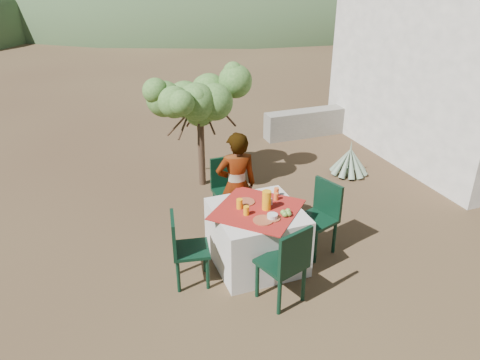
{
  "coord_description": "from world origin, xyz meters",
  "views": [
    {
      "loc": [
        -1.36,
        -4.84,
        3.51
      ],
      "look_at": [
        0.45,
        0.01,
        0.97
      ],
      "focal_mm": 35.0,
      "sensor_mm": 36.0,
      "label": 1
    }
  ],
  "objects_px": {
    "chair_far": "(228,187)",
    "person": "(236,186)",
    "guesthouse": "(466,72)",
    "juice_pitcher": "(267,200)",
    "agave": "(350,162)",
    "chair_near": "(287,262)",
    "chair_left": "(184,247)",
    "shrub_tree": "(202,104)",
    "chair_right": "(321,214)",
    "table": "(257,236)"
  },
  "relations": [
    {
      "from": "chair_near",
      "to": "agave",
      "type": "bearing_deg",
      "value": -151.1
    },
    {
      "from": "agave",
      "to": "chair_far",
      "type": "bearing_deg",
      "value": -164.37
    },
    {
      "from": "chair_left",
      "to": "guesthouse",
      "type": "bearing_deg",
      "value": -58.89
    },
    {
      "from": "table",
      "to": "shrub_tree",
      "type": "bearing_deg",
      "value": 89.03
    },
    {
      "from": "guesthouse",
      "to": "juice_pitcher",
      "type": "relative_size",
      "value": 17.66
    },
    {
      "from": "shrub_tree",
      "to": "agave",
      "type": "relative_size",
      "value": 2.47
    },
    {
      "from": "chair_far",
      "to": "chair_left",
      "type": "bearing_deg",
      "value": -128.81
    },
    {
      "from": "shrub_tree",
      "to": "agave",
      "type": "xyz_separation_m",
      "value": [
        2.45,
        -0.57,
        -1.13
      ]
    },
    {
      "from": "person",
      "to": "shrub_tree",
      "type": "distance_m",
      "value": 1.81
    },
    {
      "from": "guesthouse",
      "to": "juice_pitcher",
      "type": "xyz_separation_m",
      "value": [
        -4.97,
        -2.23,
        -0.62
      ]
    },
    {
      "from": "chair_near",
      "to": "chair_left",
      "type": "xyz_separation_m",
      "value": [
        -0.94,
        0.73,
        -0.04
      ]
    },
    {
      "from": "person",
      "to": "guesthouse",
      "type": "distance_m",
      "value": 5.35
    },
    {
      "from": "table",
      "to": "person",
      "type": "distance_m",
      "value": 0.79
    },
    {
      "from": "agave",
      "to": "person",
      "type": "bearing_deg",
      "value": -155.67
    },
    {
      "from": "agave",
      "to": "chair_right",
      "type": "bearing_deg",
      "value": -131.44
    },
    {
      "from": "person",
      "to": "chair_near",
      "type": "bearing_deg",
      "value": 96.58
    },
    {
      "from": "chair_near",
      "to": "chair_far",
      "type": "bearing_deg",
      "value": -107.96
    },
    {
      "from": "chair_near",
      "to": "shrub_tree",
      "type": "xyz_separation_m",
      "value": [
        0.03,
        3.2,
        0.83
      ]
    },
    {
      "from": "juice_pitcher",
      "to": "chair_left",
      "type": "bearing_deg",
      "value": -178.0
    },
    {
      "from": "guesthouse",
      "to": "juice_pitcher",
      "type": "height_order",
      "value": "guesthouse"
    },
    {
      "from": "chair_right",
      "to": "guesthouse",
      "type": "distance_m",
      "value": 4.85
    },
    {
      "from": "chair_near",
      "to": "shrub_tree",
      "type": "relative_size",
      "value": 0.56
    },
    {
      "from": "guesthouse",
      "to": "chair_right",
      "type": "bearing_deg",
      "value": -152.39
    },
    {
      "from": "shrub_tree",
      "to": "agave",
      "type": "distance_m",
      "value": 2.76
    },
    {
      "from": "chair_left",
      "to": "juice_pitcher",
      "type": "relative_size",
      "value": 3.75
    },
    {
      "from": "agave",
      "to": "juice_pitcher",
      "type": "height_order",
      "value": "juice_pitcher"
    },
    {
      "from": "chair_left",
      "to": "shrub_tree",
      "type": "relative_size",
      "value": 0.52
    },
    {
      "from": "chair_far",
      "to": "guesthouse",
      "type": "height_order",
      "value": "guesthouse"
    },
    {
      "from": "chair_right",
      "to": "chair_far",
      "type": "bearing_deg",
      "value": -162.19
    },
    {
      "from": "table",
      "to": "guesthouse",
      "type": "bearing_deg",
      "value": 23.33
    },
    {
      "from": "chair_far",
      "to": "shrub_tree",
      "type": "relative_size",
      "value": 0.54
    },
    {
      "from": "table",
      "to": "chair_right",
      "type": "xyz_separation_m",
      "value": [
        0.87,
        -0.01,
        0.15
      ]
    },
    {
      "from": "chair_near",
      "to": "chair_left",
      "type": "relative_size",
      "value": 1.09
    },
    {
      "from": "chair_far",
      "to": "agave",
      "type": "height_order",
      "value": "chair_far"
    },
    {
      "from": "chair_right",
      "to": "guesthouse",
      "type": "bearing_deg",
      "value": 98.99
    },
    {
      "from": "agave",
      "to": "juice_pitcher",
      "type": "xyz_separation_m",
      "value": [
        -2.39,
        -1.86,
        0.65
      ]
    },
    {
      "from": "chair_near",
      "to": "chair_left",
      "type": "bearing_deg",
      "value": -55.69
    },
    {
      "from": "chair_far",
      "to": "chair_near",
      "type": "xyz_separation_m",
      "value": [
        -0.01,
        -1.94,
        0.02
      ]
    },
    {
      "from": "chair_right",
      "to": "chair_left",
      "type": "bearing_deg",
      "value": -106.75
    },
    {
      "from": "chair_near",
      "to": "juice_pitcher",
      "type": "distance_m",
      "value": 0.84
    },
    {
      "from": "person",
      "to": "chair_right",
      "type": "bearing_deg",
      "value": 146.69
    },
    {
      "from": "chair_left",
      "to": "person",
      "type": "distance_m",
      "value": 1.22
    },
    {
      "from": "person",
      "to": "chair_left",
      "type": "bearing_deg",
      "value": 45.7
    },
    {
      "from": "chair_right",
      "to": "shrub_tree",
      "type": "bearing_deg",
      "value": -179.7
    },
    {
      "from": "chair_left",
      "to": "shrub_tree",
      "type": "distance_m",
      "value": 2.79
    },
    {
      "from": "chair_far",
      "to": "chair_right",
      "type": "height_order",
      "value": "chair_right"
    },
    {
      "from": "chair_right",
      "to": "chair_near",
      "type": "bearing_deg",
      "value": -65.85
    },
    {
      "from": "guesthouse",
      "to": "agave",
      "type": "bearing_deg",
      "value": -172.01
    },
    {
      "from": "chair_far",
      "to": "person",
      "type": "distance_m",
      "value": 0.5
    },
    {
      "from": "table",
      "to": "shrub_tree",
      "type": "relative_size",
      "value": 0.75
    }
  ]
}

